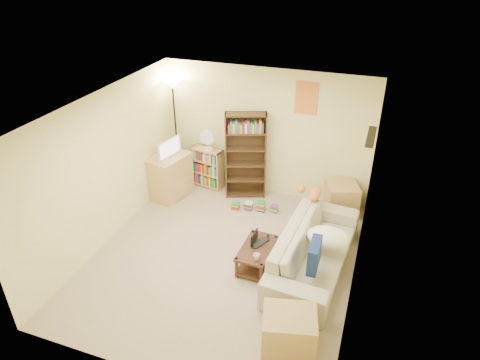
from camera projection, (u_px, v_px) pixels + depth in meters
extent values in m
plane|color=#C6AF94|center=(224.00, 258.00, 6.84)|extent=(4.50, 4.50, 0.00)
cube|color=#F5EEA5|center=(266.00, 133.00, 8.08)|extent=(4.00, 0.04, 2.50)
cube|color=#F5EEA5|center=(141.00, 296.00, 4.38)|extent=(4.00, 0.04, 2.50)
cube|color=#F5EEA5|center=(105.00, 169.00, 6.81)|extent=(0.04, 4.50, 2.50)
cube|color=#F5EEA5|center=(363.00, 216.00, 5.65)|extent=(0.04, 4.50, 2.50)
cube|color=white|center=(220.00, 109.00, 5.62)|extent=(4.00, 4.50, 0.04)
cube|color=red|center=(306.00, 98.00, 7.48)|extent=(0.40, 0.02, 0.58)
cube|color=black|center=(371.00, 137.00, 6.44)|extent=(0.12, 0.80, 0.03)
imported|color=#C1B3A0|center=(314.00, 250.00, 6.47)|extent=(2.50, 1.27, 0.69)
cube|color=navy|center=(314.00, 255.00, 5.86)|extent=(0.15, 0.46, 0.41)
ellipsoid|color=white|center=(328.00, 237.00, 6.33)|extent=(0.64, 0.45, 0.27)
ellipsoid|color=orange|center=(315.00, 193.00, 7.07)|extent=(0.45, 0.22, 0.18)
sphere|color=orange|center=(301.00, 189.00, 7.15)|extent=(0.15, 0.15, 0.15)
cube|color=#3B2017|center=(257.00, 248.00, 6.50)|extent=(0.47, 0.82, 0.04)
cube|color=#3B2017|center=(257.00, 262.00, 6.64)|extent=(0.45, 0.78, 0.03)
cube|color=#3B2017|center=(237.00, 268.00, 6.35)|extent=(0.04, 0.04, 0.36)
cube|color=#3B2017|center=(261.00, 274.00, 6.23)|extent=(0.04, 0.04, 0.36)
cube|color=#3B2017|center=(253.00, 241.00, 6.93)|extent=(0.04, 0.04, 0.36)
cube|color=#3B2017|center=(275.00, 246.00, 6.81)|extent=(0.04, 0.04, 0.36)
imported|color=black|center=(261.00, 244.00, 6.54)|extent=(0.45, 0.42, 0.02)
cube|color=white|center=(254.00, 237.00, 6.53)|extent=(0.02, 0.27, 0.18)
imported|color=silver|center=(256.00, 257.00, 6.22)|extent=(0.16, 0.16, 0.10)
cube|color=black|center=(268.00, 238.00, 6.68)|extent=(0.08, 0.15, 0.02)
cube|color=#D8B669|center=(169.00, 176.00, 8.33)|extent=(0.73, 0.90, 0.85)
imported|color=black|center=(167.00, 148.00, 8.03)|extent=(0.67, 0.36, 0.36)
cube|color=#422A19|center=(246.00, 156.00, 8.11)|extent=(0.81, 0.50, 1.71)
cube|color=tan|center=(207.00, 168.00, 8.65)|extent=(0.68, 0.37, 0.83)
cylinder|color=white|center=(208.00, 149.00, 8.41)|extent=(0.17, 0.17, 0.04)
cylinder|color=white|center=(208.00, 144.00, 8.36)|extent=(0.02, 0.02, 0.17)
cylinder|color=white|center=(207.00, 137.00, 8.26)|extent=(0.30, 0.06, 0.30)
cylinder|color=black|center=(180.00, 179.00, 9.04)|extent=(0.32, 0.32, 0.03)
cylinder|color=black|center=(176.00, 136.00, 8.55)|extent=(0.03, 0.03, 2.02)
cone|color=#FFF5C6|center=(172.00, 84.00, 8.04)|extent=(0.36, 0.36, 0.16)
cube|color=tan|center=(341.00, 199.00, 7.79)|extent=(0.70, 0.70, 0.62)
cube|color=tan|center=(289.00, 332.00, 5.21)|extent=(0.75, 0.67, 0.54)
cube|color=red|center=(235.00, 206.00, 8.06)|extent=(0.16, 0.12, 0.13)
cube|color=#1966B2|center=(248.00, 206.00, 8.02)|extent=(0.16, 0.12, 0.16)
cube|color=gold|center=(261.00, 206.00, 7.98)|extent=(0.16, 0.12, 0.19)
cube|color=#268C33|center=(274.00, 208.00, 7.96)|extent=(0.16, 0.12, 0.15)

